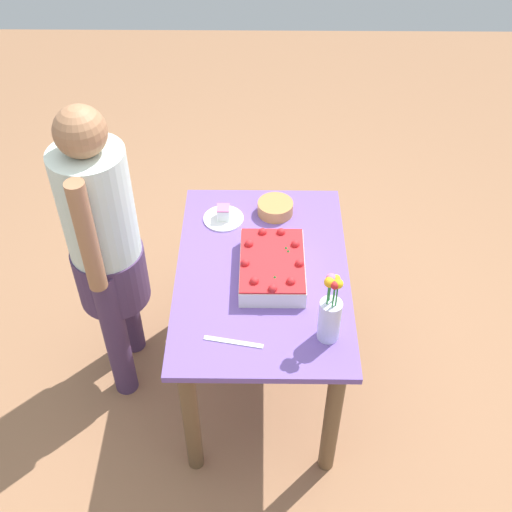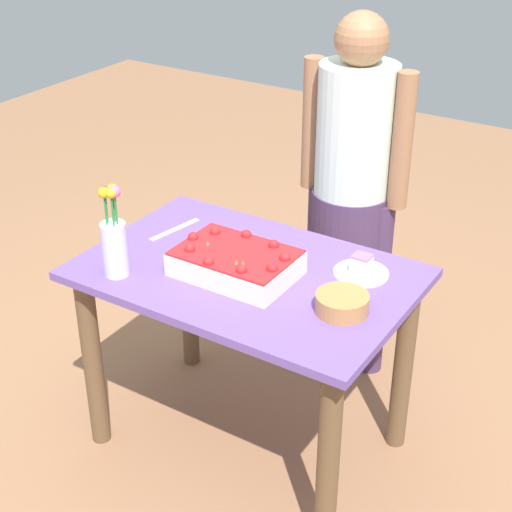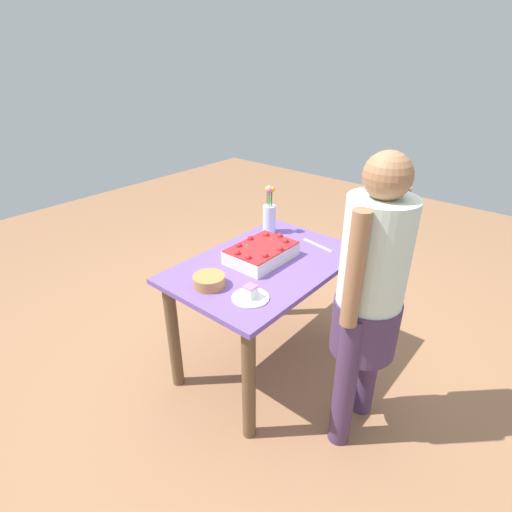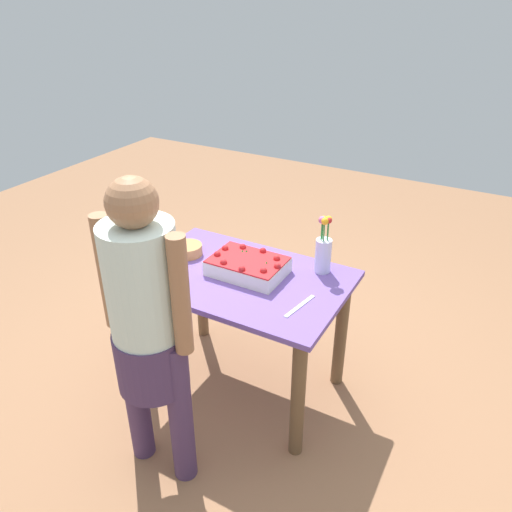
{
  "view_description": "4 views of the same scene",
  "coord_description": "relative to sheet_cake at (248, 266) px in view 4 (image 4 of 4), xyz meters",
  "views": [
    {
      "loc": [
        1.92,
        -0.01,
        2.67
      ],
      "look_at": [
        0.0,
        -0.03,
        0.83
      ],
      "focal_mm": 45.0,
      "sensor_mm": 36.0,
      "label": 1
    },
    {
      "loc": [
        -1.24,
        1.91,
        2.06
      ],
      "look_at": [
        -0.05,
        0.02,
        0.83
      ],
      "focal_mm": 55.0,
      "sensor_mm": 36.0,
      "label": 2
    },
    {
      "loc": [
        -1.57,
        -1.26,
        1.83
      ],
      "look_at": [
        -0.06,
        0.01,
        0.81
      ],
      "focal_mm": 28.0,
      "sensor_mm": 36.0,
      "label": 3
    },
    {
      "loc": [
        1.15,
        -1.92,
        2.09
      ],
      "look_at": [
        0.06,
        0.05,
        0.85
      ],
      "focal_mm": 35.0,
      "sensor_mm": 36.0,
      "label": 4
    }
  ],
  "objects": [
    {
      "name": "sheet_cake",
      "position": [
        0.0,
        0.0,
        0.0
      ],
      "size": [
        0.39,
        0.27,
        0.11
      ],
      "color": "white",
      "rests_on": "dining_table"
    },
    {
      "name": "dining_table",
      "position": [
        -0.02,
        -0.04,
        -0.2
      ],
      "size": [
        1.11,
        0.73,
        0.75
      ],
      "color": "#6F50A4",
      "rests_on": "ground_plane"
    },
    {
      "name": "flower_vase",
      "position": [
        0.34,
        0.21,
        0.08
      ],
      "size": [
        0.08,
        0.08,
        0.32
      ],
      "color": "#D6D7FE",
      "rests_on": "dining_table"
    },
    {
      "name": "person_standing",
      "position": [
        -0.08,
        -0.71,
        0.06
      ],
      "size": [
        0.45,
        0.31,
        1.49
      ],
      "rotation": [
        0.0,
        0.0,
        1.57
      ],
      "color": "#493257",
      "rests_on": "ground_plane"
    },
    {
      "name": "serving_plate_with_slice",
      "position": [
        -0.35,
        -0.22,
        -0.03
      ],
      "size": [
        0.19,
        0.19,
        0.07
      ],
      "color": "white",
      "rests_on": "dining_table"
    },
    {
      "name": "fruit_bowl",
      "position": [
        -0.4,
        0.02,
        -0.02
      ],
      "size": [
        0.17,
        0.17,
        0.06
      ],
      "primitive_type": "cylinder",
      "color": "#BE8044",
      "rests_on": "dining_table"
    },
    {
      "name": "ground_plane",
      "position": [
        -0.02,
        -0.04,
        -0.79
      ],
      "size": [
        8.0,
        8.0,
        0.0
      ],
      "primitive_type": "plane",
      "color": "#9C6B4A"
    },
    {
      "name": "cake_knife",
      "position": [
        0.37,
        -0.15,
        -0.04
      ],
      "size": [
        0.06,
        0.23,
        0.0
      ],
      "primitive_type": "cube",
      "rotation": [
        0.0,
        0.0,
        4.53
      ],
      "color": "silver",
      "rests_on": "dining_table"
    }
  ]
}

